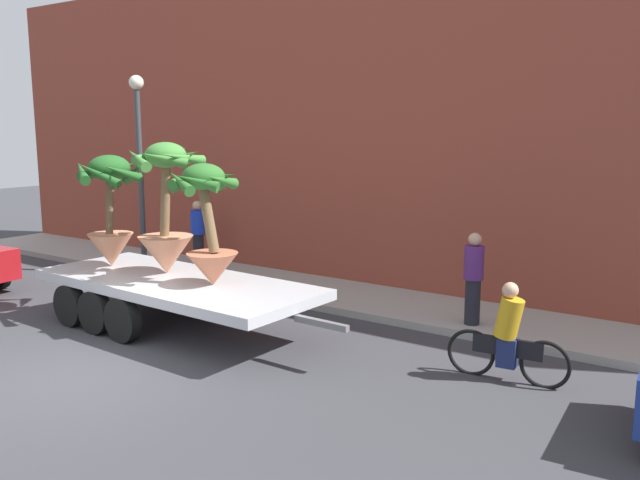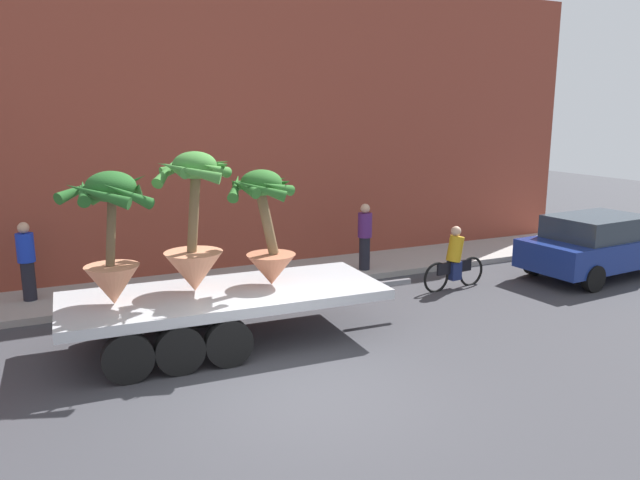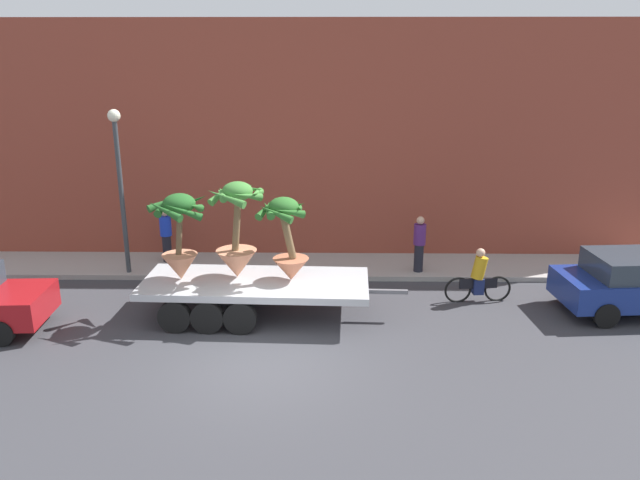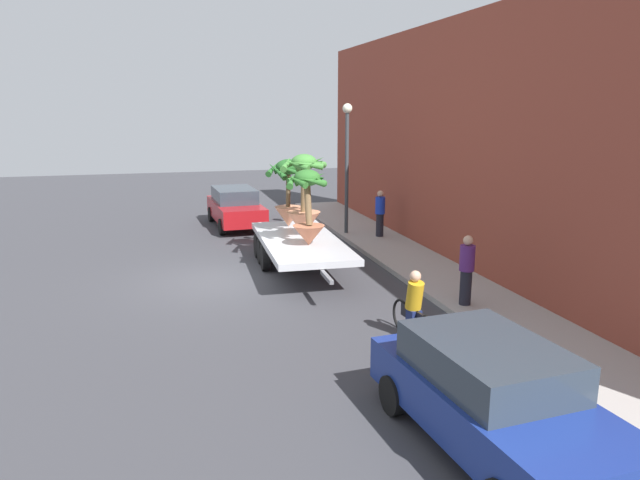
% 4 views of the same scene
% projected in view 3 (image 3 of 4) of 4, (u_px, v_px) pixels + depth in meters
% --- Properties ---
extents(ground_plane, '(60.00, 60.00, 0.00)m').
position_uv_depth(ground_plane, '(264.00, 363.00, 13.52)').
color(ground_plane, '#38383D').
extents(sidewalk, '(24.00, 2.20, 0.15)m').
position_uv_depth(sidewalk, '(284.00, 266.00, 19.32)').
color(sidewalk, '#A39E99').
rests_on(sidewalk, ground).
extents(building_facade, '(24.00, 1.20, 7.49)m').
position_uv_depth(building_facade, '(285.00, 141.00, 19.86)').
color(building_facade, brown).
rests_on(building_facade, ground).
extents(flatbed_trailer, '(6.74, 2.47, 0.98)m').
position_uv_depth(flatbed_trailer, '(245.00, 288.00, 15.69)').
color(flatbed_trailer, '#B7BABF').
rests_on(flatbed_trailer, ground).
extents(potted_palm_rear, '(1.48, 1.54, 2.49)m').
position_uv_depth(potted_palm_rear, '(237.00, 235.00, 15.51)').
color(potted_palm_rear, tan).
rests_on(potted_palm_rear, flatbed_trailer).
extents(potted_palm_middle, '(1.32, 1.32, 2.15)m').
position_uv_depth(potted_palm_middle, '(287.00, 238.00, 15.32)').
color(potted_palm_middle, '#B26647').
rests_on(potted_palm_middle, flatbed_trailer).
extents(potted_palm_front, '(1.56, 1.68, 2.22)m').
position_uv_depth(potted_palm_front, '(179.00, 235.00, 15.36)').
color(potted_palm_front, tan).
rests_on(potted_palm_front, flatbed_trailer).
extents(cyclist, '(1.84, 0.38, 1.54)m').
position_uv_depth(cyclist, '(479.00, 278.00, 16.63)').
color(cyclist, black).
rests_on(cyclist, ground).
extents(pedestrian_near_gate, '(0.36, 0.36, 1.71)m').
position_uv_depth(pedestrian_near_gate, '(166.00, 234.00, 19.28)').
color(pedestrian_near_gate, black).
rests_on(pedestrian_near_gate, sidewalk).
extents(pedestrian_far_left, '(0.36, 0.36, 1.71)m').
position_uv_depth(pedestrian_far_left, '(419.00, 243.00, 18.41)').
color(pedestrian_far_left, black).
rests_on(pedestrian_far_left, sidewalk).
extents(street_lamp, '(0.36, 0.36, 4.83)m').
position_uv_depth(street_lamp, '(119.00, 171.00, 17.69)').
color(street_lamp, '#383D42').
rests_on(street_lamp, sidewalk).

